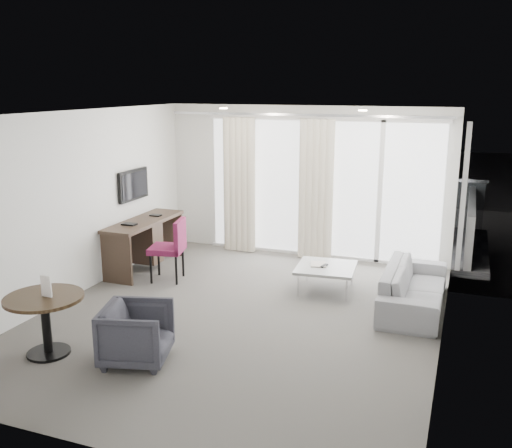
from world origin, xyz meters
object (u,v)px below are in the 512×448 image
(coffee_table, at_px, (326,278))
(round_table, at_px, (46,325))
(sofa, at_px, (414,287))
(rattan_chair_b, at_px, (431,224))
(tub_armchair, at_px, (137,334))
(rattan_chair_a, at_px, (356,222))
(desk, at_px, (145,244))
(desk_chair, at_px, (167,250))

(coffee_table, bearing_deg, round_table, -128.28)
(sofa, xyz_separation_m, rattan_chair_b, (-0.01, 3.26, 0.13))
(tub_armchair, relative_size, rattan_chair_a, 0.85)
(desk, distance_m, round_table, 3.12)
(desk, bearing_deg, rattan_chair_b, 35.66)
(desk, distance_m, sofa, 4.29)
(desk_chair, height_order, rattan_chair_b, desk_chair)
(coffee_table, bearing_deg, rattan_chair_b, 67.79)
(desk, xyz_separation_m, sofa, (4.29, -0.19, -0.12))
(coffee_table, bearing_deg, desk, -179.93)
(round_table, relative_size, sofa, 0.44)
(round_table, height_order, rattan_chair_a, rattan_chair_a)
(desk_chair, bearing_deg, sofa, -9.74)
(desk_chair, xyz_separation_m, tub_armchair, (1.01, -2.48, -0.16))
(rattan_chair_b, bearing_deg, coffee_table, -116.56)
(coffee_table, bearing_deg, sofa, -8.91)
(round_table, distance_m, rattan_chair_a, 6.24)
(sofa, distance_m, rattan_chair_a, 3.23)
(tub_armchair, height_order, coffee_table, tub_armchair)
(desk, height_order, sofa, desk)
(tub_armchair, relative_size, coffee_table, 0.85)
(desk, distance_m, coffee_table, 3.03)
(tub_armchair, bearing_deg, rattan_chair_a, -28.67)
(coffee_table, relative_size, rattan_chair_b, 0.99)
(desk_chair, bearing_deg, rattan_chair_b, 30.66)
(desk_chair, relative_size, sofa, 0.49)
(desk, relative_size, coffee_table, 2.08)
(desk_chair, height_order, sofa, desk_chair)
(desk_chair, height_order, rattan_chair_a, desk_chair)
(round_table, xyz_separation_m, rattan_chair_a, (2.33, 5.79, 0.08))
(round_table, relative_size, tub_armchair, 1.21)
(tub_armchair, height_order, rattan_chair_a, rattan_chair_a)
(desk, xyz_separation_m, desk_chair, (0.62, -0.38, 0.08))
(round_table, bearing_deg, coffee_table, 51.72)
(tub_armchair, height_order, sofa, tub_armchair)
(desk, height_order, desk_chair, desk_chair)
(desk_chair, xyz_separation_m, sofa, (3.67, 0.19, -0.20))
(tub_armchair, xyz_separation_m, rattan_chair_b, (2.64, 5.93, 0.09))
(round_table, height_order, tub_armchair, round_table)
(desk_chair, height_order, round_table, desk_chair)
(round_table, relative_size, coffee_table, 1.03)
(tub_armchair, xyz_separation_m, coffee_table, (1.39, 2.87, -0.14))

